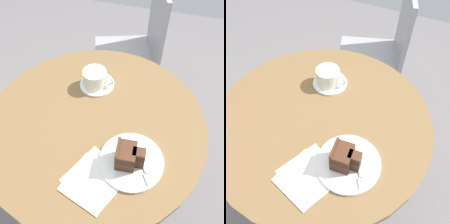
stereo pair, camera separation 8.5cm
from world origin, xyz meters
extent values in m
cube|color=slate|center=(0.00, 0.00, -0.01)|extent=(4.40, 4.40, 0.01)
cylinder|color=brown|center=(0.00, 0.00, 0.69)|extent=(0.83, 0.83, 0.03)
cylinder|color=#B7B7BC|center=(0.00, 0.00, 0.35)|extent=(0.07, 0.07, 0.66)
cylinder|color=#B7B7BC|center=(0.00, 0.00, 0.01)|extent=(0.37, 0.37, 0.02)
cylinder|color=silver|center=(-0.05, 0.17, 0.71)|extent=(0.14, 0.14, 0.01)
cylinder|color=silver|center=(-0.05, 0.16, 0.75)|extent=(0.10, 0.10, 0.07)
cylinder|color=beige|center=(-0.05, 0.16, 0.79)|extent=(0.09, 0.09, 0.00)
torus|color=silver|center=(0.00, 0.16, 0.75)|extent=(0.05, 0.01, 0.05)
cube|color=#B7B7BC|center=(-0.07, 0.19, 0.72)|extent=(0.06, 0.07, 0.00)
ellipsoid|color=#B7B7BC|center=(-0.04, 0.23, 0.72)|extent=(0.02, 0.02, 0.00)
cylinder|color=silver|center=(0.17, -0.14, 0.72)|extent=(0.21, 0.21, 0.01)
cube|color=#422619|center=(0.16, -0.15, 0.74)|extent=(0.07, 0.08, 0.03)
cube|color=#422619|center=(0.19, -0.14, 0.74)|extent=(0.04, 0.03, 0.03)
cube|color=#4C2B19|center=(0.16, -0.15, 0.76)|extent=(0.07, 0.08, 0.01)
cube|color=#4C2B19|center=(0.19, -0.14, 0.76)|extent=(0.04, 0.03, 0.01)
cube|color=#422619|center=(0.16, -0.15, 0.78)|extent=(0.07, 0.08, 0.03)
cube|color=#422619|center=(0.19, -0.14, 0.78)|extent=(0.04, 0.03, 0.03)
cube|color=#4C2B19|center=(0.16, -0.15, 0.80)|extent=(0.07, 0.08, 0.01)
cube|color=#4C2B19|center=(0.19, -0.14, 0.80)|extent=(0.04, 0.03, 0.01)
cube|color=#4C2B19|center=(0.13, -0.15, 0.76)|extent=(0.01, 0.07, 0.09)
cube|color=#B7B7BC|center=(0.20, -0.12, 0.72)|extent=(0.07, 0.10, 0.00)
cube|color=#B7B7BC|center=(0.24, -0.19, 0.72)|extent=(0.04, 0.04, 0.00)
cube|color=silver|center=(0.08, -0.22, 0.71)|extent=(0.21, 0.21, 0.00)
cube|color=silver|center=(0.07, -0.24, 0.71)|extent=(0.18, 0.18, 0.00)
cylinder|color=#9E9EA3|center=(-0.26, 0.81, 0.23)|extent=(0.02, 0.02, 0.45)
cylinder|color=#9E9EA3|center=(-0.15, 0.51, 0.23)|extent=(0.02, 0.02, 0.45)
cylinder|color=#9E9EA3|center=(0.05, 0.92, 0.23)|extent=(0.02, 0.02, 0.45)
cylinder|color=#9E9EA3|center=(0.15, 0.61, 0.23)|extent=(0.02, 0.02, 0.45)
cube|color=#9E9EA3|center=(-0.05, 0.71, 0.46)|extent=(0.48, 0.48, 0.02)
cube|color=#9E9EA3|center=(0.11, 0.77, 0.68)|extent=(0.14, 0.35, 0.41)
camera|label=1|loc=(0.21, -0.50, 1.42)|focal=38.00mm
camera|label=2|loc=(0.29, -0.47, 1.42)|focal=38.00mm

